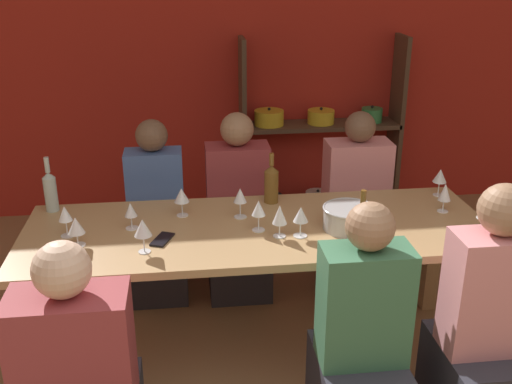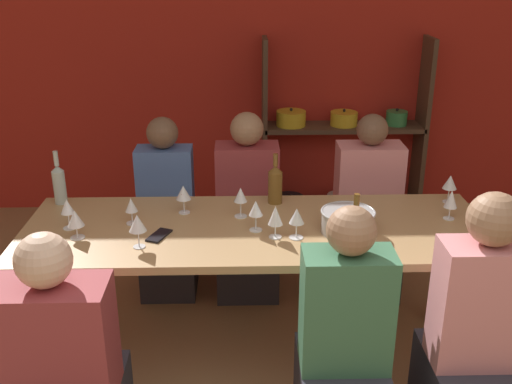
# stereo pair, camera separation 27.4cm
# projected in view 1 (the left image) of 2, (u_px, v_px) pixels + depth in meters

# --- Properties ---
(wall_back_red) EXTENTS (8.80, 0.06, 2.70)m
(wall_back_red) POSITION_uv_depth(u_px,v_px,m) (233.00, 50.00, 4.82)
(wall_back_red) COLOR red
(wall_back_red) RESTS_ON ground_plane
(shelf_unit) EXTENTS (1.33, 0.30, 1.47)m
(shelf_unit) POSITION_uv_depth(u_px,v_px,m) (316.00, 152.00, 5.02)
(shelf_unit) COLOR #4C3828
(shelf_unit) RESTS_ON ground_plane
(dining_table) EXTENTS (2.38, 0.84, 0.78)m
(dining_table) POSITION_uv_depth(u_px,v_px,m) (258.00, 243.00, 3.09)
(dining_table) COLOR tan
(dining_table) RESTS_ON ground_plane
(mixing_bowl) EXTENTS (0.27, 0.27, 0.12)m
(mixing_bowl) POSITION_uv_depth(u_px,v_px,m) (349.00, 217.00, 3.01)
(mixing_bowl) COLOR #B7BABC
(mixing_bowl) RESTS_ON dining_table
(wine_bottle_green) EXTENTS (0.07, 0.07, 0.31)m
(wine_bottle_green) POSITION_uv_depth(u_px,v_px,m) (361.00, 228.00, 2.76)
(wine_bottle_green) COLOR brown
(wine_bottle_green) RESTS_ON dining_table
(wine_bottle_dark) EXTENTS (0.08, 0.08, 0.29)m
(wine_bottle_dark) POSITION_uv_depth(u_px,v_px,m) (271.00, 183.00, 3.31)
(wine_bottle_dark) COLOR brown
(wine_bottle_dark) RESTS_ON dining_table
(wine_bottle_amber) EXTENTS (0.07, 0.07, 0.30)m
(wine_bottle_amber) POSITION_uv_depth(u_px,v_px,m) (50.00, 190.00, 3.20)
(wine_bottle_amber) COLOR #B2C6C1
(wine_bottle_amber) RESTS_ON dining_table
(wine_glass_red_a) EXTENTS (0.08, 0.08, 0.15)m
(wine_glass_red_a) POSITION_uv_depth(u_px,v_px,m) (76.00, 226.00, 2.82)
(wine_glass_red_a) COLOR white
(wine_glass_red_a) RESTS_ON dining_table
(wine_glass_white_a) EXTENTS (0.07, 0.07, 0.16)m
(wine_glass_white_a) POSITION_uv_depth(u_px,v_px,m) (65.00, 215.00, 2.91)
(wine_glass_white_a) COLOR white
(wine_glass_white_a) RESTS_ON dining_table
(wine_glass_empty_a) EXTENTS (0.07, 0.07, 0.16)m
(wine_glass_empty_a) POSITION_uv_depth(u_px,v_px,m) (301.00, 215.00, 2.91)
(wine_glass_empty_a) COLOR white
(wine_glass_empty_a) RESTS_ON dining_table
(wine_glass_empty_b) EXTENTS (0.06, 0.06, 0.14)m
(wine_glass_empty_b) POSITION_uv_depth(u_px,v_px,m) (131.00, 211.00, 2.99)
(wine_glass_empty_b) COLOR white
(wine_glass_empty_b) RESTS_ON dining_table
(wine_glass_red_b) EXTENTS (0.08, 0.08, 0.16)m
(wine_glass_red_b) POSITION_uv_depth(u_px,v_px,m) (182.00, 196.00, 3.14)
(wine_glass_red_b) COLOR white
(wine_glass_red_b) RESTS_ON dining_table
(wine_glass_empty_c) EXTENTS (0.07, 0.07, 0.17)m
(wine_glass_empty_c) POSITION_uv_depth(u_px,v_px,m) (484.00, 212.00, 2.91)
(wine_glass_empty_c) COLOR white
(wine_glass_empty_c) RESTS_ON dining_table
(wine_glass_red_c) EXTENTS (0.07, 0.07, 0.16)m
(wine_glass_red_c) POSITION_uv_depth(u_px,v_px,m) (240.00, 196.00, 3.12)
(wine_glass_red_c) COLOR white
(wine_glass_red_c) RESTS_ON dining_table
(wine_glass_red_d) EXTENTS (0.08, 0.08, 0.17)m
(wine_glass_red_d) POSITION_uv_depth(u_px,v_px,m) (143.00, 228.00, 2.75)
(wine_glass_red_d) COLOR white
(wine_glass_red_d) RESTS_ON dining_table
(wine_glass_red_e) EXTENTS (0.08, 0.08, 0.16)m
(wine_glass_red_e) POSITION_uv_depth(u_px,v_px,m) (440.00, 177.00, 3.41)
(wine_glass_red_e) COLOR white
(wine_glass_red_e) RESTS_ON dining_table
(wine_glass_red_f) EXTENTS (0.07, 0.07, 0.17)m
(wine_glass_red_f) POSITION_uv_depth(u_px,v_px,m) (280.00, 216.00, 2.90)
(wine_glass_red_f) COLOR white
(wine_glass_red_f) RESTS_ON dining_table
(wine_glass_red_g) EXTENTS (0.07, 0.07, 0.16)m
(wine_glass_red_g) POSITION_uv_depth(u_px,v_px,m) (259.00, 209.00, 2.97)
(wine_glass_red_g) COLOR white
(wine_glass_red_g) RESTS_ON dining_table
(wine_glass_empty_d) EXTENTS (0.07, 0.07, 0.16)m
(wine_glass_empty_d) POSITION_uv_depth(u_px,v_px,m) (445.00, 193.00, 3.19)
(wine_glass_empty_d) COLOR white
(wine_glass_empty_d) RESTS_ON dining_table
(cell_phone) EXTENTS (0.12, 0.17, 0.01)m
(cell_phone) POSITION_uv_depth(u_px,v_px,m) (162.00, 239.00, 2.90)
(cell_phone) COLOR black
(cell_phone) RESTS_ON dining_table
(person_far_a) EXTENTS (0.35, 0.43, 1.16)m
(person_far_a) POSITION_uv_depth(u_px,v_px,m) (158.00, 232.00, 3.79)
(person_far_a) COLOR #2D2D38
(person_far_a) RESTS_ON ground_plane
(person_near_b) EXTENTS (0.36, 0.45, 1.20)m
(person_near_b) POSITION_uv_depth(u_px,v_px,m) (359.00, 367.00, 2.53)
(person_near_b) COLOR #2D2D38
(person_near_b) RESTS_ON ground_plane
(person_far_b) EXTENTS (0.40, 0.50, 1.18)m
(person_far_b) POSITION_uv_depth(u_px,v_px,m) (354.00, 223.00, 3.92)
(person_far_b) COLOR #2D2D38
(person_far_b) RESTS_ON ground_plane
(person_near_c) EXTENTS (0.36, 0.46, 1.24)m
(person_near_c) POSITION_uv_depth(u_px,v_px,m) (481.00, 352.00, 2.59)
(person_near_c) COLOR #2D2D38
(person_near_c) RESTS_ON ground_plane
(person_far_c) EXTENTS (0.39, 0.49, 1.19)m
(person_far_c) POSITION_uv_depth(u_px,v_px,m) (238.00, 227.00, 3.84)
(person_far_c) COLOR #2D2D38
(person_far_c) RESTS_ON ground_plane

